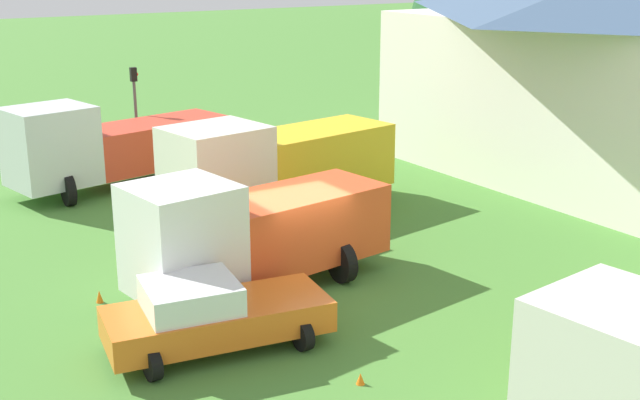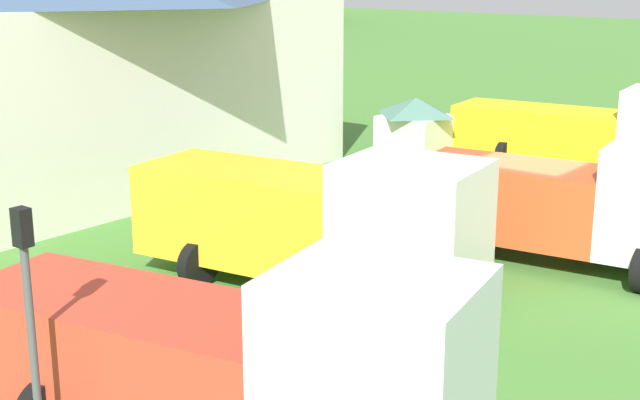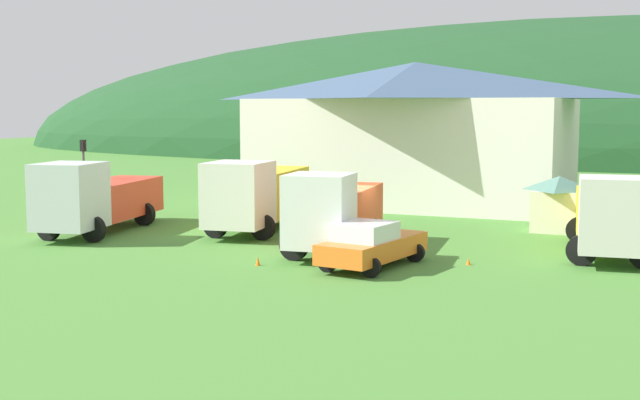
% 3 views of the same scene
% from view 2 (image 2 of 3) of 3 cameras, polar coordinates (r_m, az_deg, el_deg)
% --- Properties ---
extents(ground_plane, '(200.00, 200.00, 0.00)m').
position_cam_2_polar(ground_plane, '(24.25, 13.03, -3.14)').
color(ground_plane, '#477F33').
extents(depot_building, '(18.75, 11.74, 8.25)m').
position_cam_2_polar(depot_building, '(31.89, -16.18, 8.75)').
color(depot_building, white).
rests_on(depot_building, ground).
extents(play_shed_cream, '(2.40, 2.41, 2.54)m').
position_cam_2_polar(play_shed_cream, '(33.44, 6.09, 4.42)').
color(play_shed_cream, beige).
rests_on(play_shed_cream, ground).
extents(tow_truck_silver, '(4.16, 8.80, 3.32)m').
position_cam_2_polar(tow_truck_silver, '(13.61, -5.20, -9.96)').
color(tow_truck_silver, silver).
rests_on(tow_truck_silver, ground).
extents(heavy_rig_striped, '(3.97, 8.48, 3.32)m').
position_cam_2_polar(heavy_rig_striped, '(20.17, -0.06, -1.18)').
color(heavy_rig_striped, silver).
rests_on(heavy_rig_striped, ground).
extents(heavy_rig_white, '(3.61, 7.29, 3.23)m').
position_cam_2_polar(heavy_rig_white, '(22.86, 15.91, -0.10)').
color(heavy_rig_white, white).
rests_on(heavy_rig_white, ground).
extents(flatbed_truck_yellow, '(3.83, 8.68, 3.20)m').
position_cam_2_polar(flatbed_truck_yellow, '(33.21, 16.73, 4.29)').
color(flatbed_truck_yellow, silver).
rests_on(flatbed_truck_yellow, ground).
extents(traffic_light_west, '(0.20, 0.32, 4.10)m').
position_cam_2_polar(traffic_light_west, '(13.40, -18.00, -7.01)').
color(traffic_light_west, '#4C4C51').
rests_on(traffic_light_west, ground).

